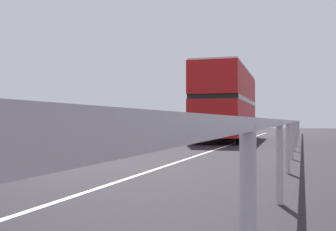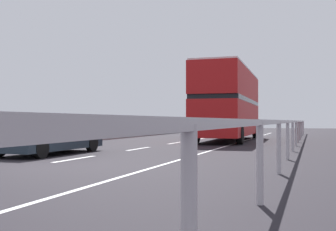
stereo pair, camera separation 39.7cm
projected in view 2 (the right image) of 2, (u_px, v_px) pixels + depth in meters
The scene contains 6 objects.
ground_plane at pixel (37, 167), 10.81m from camera, with size 75.18×120.00×0.10m, color black.
lane_paint_markings at pixel (192, 148), 17.88m from camera, with size 3.23×46.00×0.01m.
bridge_side_railing at pixel (295, 126), 17.29m from camera, with size 0.10×42.00×1.19m.
double_decker_bus_red at pixel (229, 103), 24.51m from camera, with size 2.85×10.96×4.18m.
hatchback_car_near at pixel (48, 135), 14.39m from camera, with size 1.82×4.53×1.39m.
sedan_car_ahead at pixel (203, 127), 34.01m from camera, with size 1.88×4.39×1.42m.
Camera 2 is at (6.84, -9.08, 1.16)m, focal length 44.05 mm.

